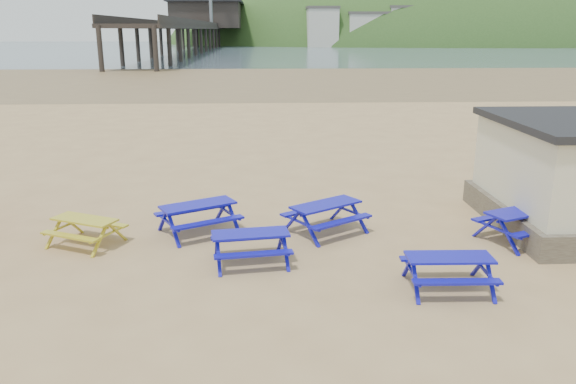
{
  "coord_description": "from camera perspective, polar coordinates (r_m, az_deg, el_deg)",
  "views": [
    {
      "loc": [
        0.09,
        -14.09,
        5.53
      ],
      "look_at": [
        0.8,
        1.5,
        1.0
      ],
      "focal_mm": 35.0,
      "sensor_mm": 36.0,
      "label": 1
    }
  ],
  "objects": [
    {
      "name": "picnic_table_blue_e",
      "position": [
        12.93,
        15.96,
        -7.89
      ],
      "size": [
        1.9,
        1.55,
        0.78
      ],
      "rotation": [
        0.0,
        0.0,
        -0.03
      ],
      "color": "#0C17A2",
      "rests_on": "ground"
    },
    {
      "name": "picnic_table_yellow",
      "position": [
        15.87,
        -19.87,
        -3.8
      ],
      "size": [
        2.17,
        2.01,
        0.73
      ],
      "rotation": [
        0.0,
        0.0,
        -0.44
      ],
      "color": "#B0A618",
      "rests_on": "ground"
    },
    {
      "name": "wet_sand",
      "position": [
        69.31,
        -2.74,
        11.59
      ],
      "size": [
        400.0,
        400.0,
        0.0
      ],
      "primitive_type": "plane",
      "color": "olive",
      "rests_on": "ground"
    },
    {
      "name": "picnic_table_blue_c",
      "position": [
        15.84,
        3.85,
        -2.64
      ],
      "size": [
        2.59,
        2.48,
        0.85
      ],
      "rotation": [
        0.0,
        0.0,
        0.58
      ],
      "color": "#0C17A2",
      "rests_on": "ground"
    },
    {
      "name": "picnic_table_blue_a",
      "position": [
        15.95,
        -9.07,
        -2.67
      ],
      "size": [
        2.59,
        2.43,
        0.86
      ],
      "rotation": [
        0.0,
        0.0,
        0.5
      ],
      "color": "#0C17A2",
      "rests_on": "ground"
    },
    {
      "name": "picnic_table_blue_d",
      "position": [
        13.83,
        -3.81,
        -5.65
      ],
      "size": [
        2.05,
        1.74,
        0.78
      ],
      "rotation": [
        0.0,
        0.0,
        0.14
      ],
      "color": "#0C17A2",
      "rests_on": "ground"
    },
    {
      "name": "sea",
      "position": [
        184.17,
        -2.73,
        14.44
      ],
      "size": [
        400.0,
        400.0,
        0.0
      ],
      "primitive_type": "plane",
      "color": "#465764",
      "rests_on": "ground"
    },
    {
      "name": "ground",
      "position": [
        15.13,
        -2.77,
        -5.26
      ],
      "size": [
        400.0,
        400.0,
        0.0
      ],
      "primitive_type": "plane",
      "color": "tan",
      "rests_on": "ground"
    },
    {
      "name": "pier",
      "position": [
        193.17,
        -8.31,
        16.0
      ],
      "size": [
        24.0,
        220.0,
        39.29
      ],
      "color": "black",
      "rests_on": "ground"
    },
    {
      "name": "picnic_table_blue_f",
      "position": [
        16.45,
        22.59,
        -3.16
      ],
      "size": [
        2.52,
        2.32,
        0.86
      ],
      "rotation": [
        0.0,
        0.0,
        0.41
      ],
      "color": "#0C17A2",
      "rests_on": "ground"
    },
    {
      "name": "headland_town",
      "position": [
        260.28,
        18.0,
        12.01
      ],
      "size": [
        264.0,
        144.0,
        108.0
      ],
      "color": "#2D4C1E",
      "rests_on": "ground"
    }
  ]
}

